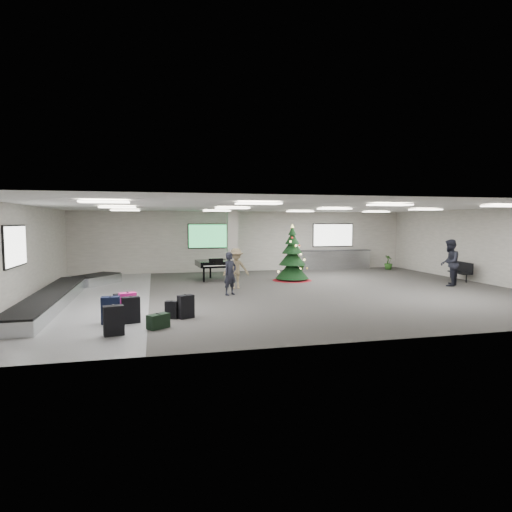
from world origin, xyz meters
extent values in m
plane|color=#383532|center=(0.00, 0.00, 0.00)|extent=(18.00, 18.00, 0.00)
cube|color=#A39F95|center=(0.00, 7.00, 1.60)|extent=(18.00, 0.02, 3.20)
cube|color=#A39F95|center=(0.00, -7.00, 1.60)|extent=(18.00, 0.02, 3.20)
cube|color=#A39F95|center=(-9.00, 0.00, 1.60)|extent=(0.02, 14.00, 3.20)
cube|color=#A39F95|center=(9.00, 0.00, 1.60)|extent=(0.02, 14.00, 3.20)
cube|color=silver|center=(0.00, 0.00, 3.20)|extent=(18.00, 14.00, 0.02)
cube|color=slate|center=(-7.00, 0.00, 0.00)|extent=(4.00, 14.00, 0.01)
cube|color=#B5AEA6|center=(-1.00, 5.60, 1.60)|extent=(0.50, 0.50, 3.20)
cube|color=green|center=(-2.00, 6.95, 1.90)|extent=(2.20, 0.08, 1.30)
cube|color=white|center=(5.00, 6.95, 1.90)|extent=(2.40, 0.08, 1.30)
cube|color=white|center=(-8.95, -1.00, 1.90)|extent=(0.08, 2.10, 1.30)
cube|color=white|center=(-6.00, -4.00, 3.14)|extent=(1.20, 0.60, 0.04)
cube|color=white|center=(-6.00, 0.00, 3.14)|extent=(1.20, 0.60, 0.04)
cube|color=white|center=(-6.00, 4.00, 3.14)|extent=(1.20, 0.60, 0.04)
cube|color=white|center=(-2.00, -4.00, 3.14)|extent=(1.20, 0.60, 0.04)
cube|color=white|center=(-2.00, 0.00, 3.14)|extent=(1.20, 0.60, 0.04)
cube|color=white|center=(-2.00, 4.00, 3.14)|extent=(1.20, 0.60, 0.04)
cube|color=white|center=(2.00, -4.00, 3.14)|extent=(1.20, 0.60, 0.04)
cube|color=white|center=(2.00, 0.00, 3.14)|extent=(1.20, 0.60, 0.04)
cube|color=white|center=(2.00, 4.00, 3.14)|extent=(1.20, 0.60, 0.04)
cube|color=white|center=(6.00, -4.00, 3.14)|extent=(1.20, 0.60, 0.04)
cube|color=white|center=(6.00, 0.00, 3.14)|extent=(1.20, 0.60, 0.04)
cube|color=white|center=(6.00, 4.00, 3.14)|extent=(1.20, 0.60, 0.04)
cube|color=silver|center=(-8.00, -1.00, 0.19)|extent=(1.00, 8.00, 0.38)
cube|color=black|center=(-8.00, -1.00, 0.40)|extent=(0.95, 7.90, 0.05)
cube|color=silver|center=(-7.20, 3.60, 0.19)|extent=(1.97, 2.21, 0.38)
cube|color=black|center=(-7.20, 3.60, 0.40)|extent=(1.87, 2.10, 0.05)
cube|color=silver|center=(5.00, 6.65, 0.53)|extent=(4.00, 0.60, 1.05)
cube|color=#29292B|center=(5.00, 6.65, 1.06)|extent=(4.05, 0.65, 0.04)
cube|color=black|center=(-5.75, -5.18, 0.35)|extent=(0.50, 0.34, 0.70)
cube|color=black|center=(-5.75, -5.18, 0.71)|extent=(0.06, 0.15, 0.02)
cube|color=black|center=(-5.42, -4.00, 0.35)|extent=(0.49, 0.32, 0.69)
cube|color=black|center=(-5.42, -4.00, 0.70)|extent=(0.06, 0.14, 0.02)
cube|color=#F21F8E|center=(-5.54, -3.33, 0.35)|extent=(0.50, 0.36, 0.70)
cube|color=black|center=(-5.54, -3.33, 0.71)|extent=(0.07, 0.15, 0.02)
cube|color=black|center=(-3.99, -3.74, 0.32)|extent=(0.49, 0.40, 0.64)
cube|color=black|center=(-3.99, -3.74, 0.65)|extent=(0.09, 0.14, 0.02)
cube|color=black|center=(-5.93, -3.95, 0.35)|extent=(0.47, 0.28, 0.71)
cube|color=black|center=(-5.93, -3.95, 0.72)|extent=(0.03, 0.16, 0.02)
cube|color=black|center=(-4.74, -4.74, 0.18)|extent=(0.60, 0.54, 0.36)
cube|color=black|center=(-4.74, -4.74, 0.37)|extent=(0.12, 0.15, 0.02)
cube|color=black|center=(-4.37, -3.69, 0.24)|extent=(0.37, 0.28, 0.48)
cube|color=black|center=(-4.37, -3.69, 0.49)|extent=(0.06, 0.11, 0.02)
cube|color=black|center=(-5.72, -3.01, 0.31)|extent=(0.49, 0.40, 0.63)
cube|color=black|center=(-5.72, -3.01, 0.64)|extent=(0.09, 0.14, 0.02)
cone|color=maroon|center=(1.24, 2.84, 0.06)|extent=(1.79, 1.79, 0.11)
cylinder|color=#3F2819|center=(1.24, 2.84, 0.24)|extent=(0.11, 0.11, 0.47)
cone|color=black|center=(1.24, 2.84, 0.52)|extent=(1.51, 1.51, 0.85)
cone|color=black|center=(1.24, 2.84, 1.08)|extent=(1.22, 1.22, 0.75)
cone|color=black|center=(1.24, 2.84, 1.55)|extent=(0.94, 0.94, 0.66)
cone|color=black|center=(1.24, 2.84, 1.93)|extent=(0.66, 0.66, 0.56)
cone|color=black|center=(1.24, 2.84, 2.26)|extent=(0.38, 0.38, 0.42)
cone|color=#FFE566|center=(1.24, 2.84, 2.46)|extent=(0.15, 0.15, 0.17)
cube|color=black|center=(-2.21, 3.87, 0.75)|extent=(1.53, 1.70, 0.26)
cube|color=black|center=(-2.15, 3.00, 0.68)|extent=(1.34, 0.37, 0.09)
cube|color=white|center=(-2.14, 2.98, 0.73)|extent=(1.20, 0.21, 0.02)
cube|color=black|center=(-2.16, 3.23, 0.93)|extent=(0.64, 0.07, 0.20)
cylinder|color=black|center=(-2.71, 3.19, 0.31)|extent=(0.09, 0.09, 0.62)
cylinder|color=black|center=(-1.61, 3.27, 0.31)|extent=(0.09, 0.09, 0.62)
cylinder|color=black|center=(-2.25, 4.51, 0.31)|extent=(0.09, 0.09, 0.62)
cube|color=black|center=(8.50, 0.93, 0.37)|extent=(0.67, 1.39, 0.05)
cylinder|color=black|center=(8.50, 0.39, 0.18)|extent=(0.05, 0.05, 0.36)
cylinder|color=black|center=(8.50, 1.46, 0.18)|extent=(0.05, 0.05, 0.36)
cube|color=black|center=(8.71, 0.93, 0.62)|extent=(0.27, 1.33, 0.45)
imported|color=black|center=(-2.15, -0.33, 0.78)|extent=(0.68, 0.62, 1.55)
imported|color=#7C6A4C|center=(-1.67, 1.12, 0.80)|extent=(1.07, 0.66, 1.60)
imported|color=black|center=(7.02, -0.27, 0.96)|extent=(1.18, 1.17, 1.93)
imported|color=#1B4315|center=(3.05, 6.50, 0.41)|extent=(0.57, 0.52, 0.83)
imported|color=#1B4315|center=(7.83, 5.81, 0.40)|extent=(0.50, 0.50, 0.80)
camera|label=1|loc=(-4.79, -15.44, 2.63)|focal=30.00mm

